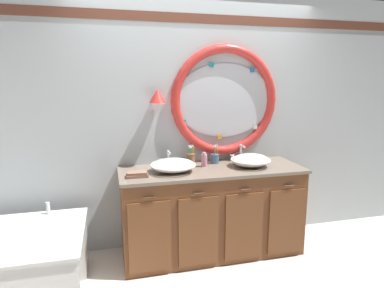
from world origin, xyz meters
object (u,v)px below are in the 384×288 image
Objects in this scene: toothbrush_holder_left at (191,158)px; soap_dispenser at (204,160)px; sink_basin_right at (251,160)px; sink_basin_left at (173,165)px; folded_hand_towel at (137,175)px; toothbrush_holder_right at (215,158)px.

soap_dispenser is at bearing -55.48° from toothbrush_holder_left.
sink_basin_right is 0.61m from toothbrush_holder_left.
toothbrush_holder_left reaches higher than sink_basin_left.
sink_basin_left is 2.26× the size of folded_hand_towel.
sink_basin_left is 0.53m from toothbrush_holder_right.
folded_hand_towel is (-0.58, -0.34, -0.04)m from toothbrush_holder_left.
folded_hand_towel is at bearing -165.17° from sink_basin_left.
toothbrush_holder_left is at bearing 169.60° from toothbrush_holder_right.
toothbrush_holder_left is 0.25m from toothbrush_holder_right.
sink_basin_left reaches higher than folded_hand_towel.
toothbrush_holder_right is at bearing -10.40° from toothbrush_holder_left.
toothbrush_holder_right reaches higher than sink_basin_right.
toothbrush_holder_left is at bearing 47.10° from sink_basin_left.
toothbrush_holder_right is (-0.30, 0.21, -0.01)m from sink_basin_right.
toothbrush_holder_right is at bearing 19.90° from folded_hand_towel.
soap_dispenser reaches higher than folded_hand_towel.
sink_basin_left is at bearing -162.28° from soap_dispenser.
sink_basin_right is at bearing 0.00° from sink_basin_left.
sink_basin_right is at bearing -13.45° from soap_dispenser.
folded_hand_towel is (-1.13, -0.09, -0.04)m from sink_basin_right.
toothbrush_holder_left is 0.68m from folded_hand_towel.
toothbrush_holder_right is (0.25, -0.05, -0.00)m from toothbrush_holder_left.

